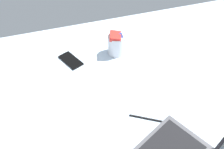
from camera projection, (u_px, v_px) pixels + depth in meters
bed_mattress at (174, 103)px, 116.47cm from camera, size 180.00×140.00×18.00cm
snack_cup at (116, 44)px, 125.94cm from camera, size 9.62×9.34×13.99cm
cell_phone at (71, 60)px, 125.18cm from camera, size 11.94×15.56×0.80cm
charger_cable at (150, 119)px, 98.70cm from camera, size 14.78×9.45×0.60cm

